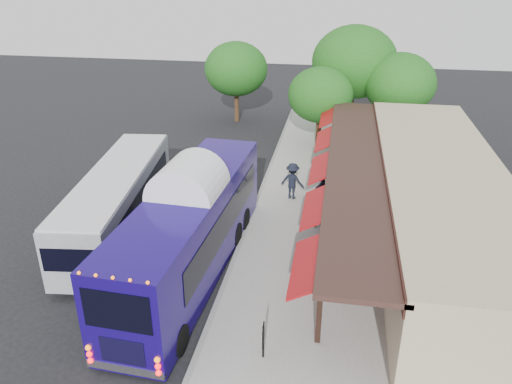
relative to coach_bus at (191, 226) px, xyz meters
The scene contains 15 objects.
ground 2.57m from the coach_bus, 16.90° to the left, with size 90.00×90.00×0.00m, color black.
sidewalk 8.08m from the coach_bus, 34.55° to the left, with size 10.00×40.00×0.15m, color #9E9B93.
curb 5.10m from the coach_bus, 71.34° to the left, with size 0.20×40.00×0.16m, color gray.
station_shelter 10.79m from the coach_bus, 24.30° to the left, with size 8.15×20.00×3.60m.
coach_bus is the anchor object (origin of this frame).
city_bus 5.07m from the coach_bus, 147.55° to the left, with size 3.66×11.13×2.93m.
ped_a 6.60m from the coach_bus, 42.49° to the left, with size 0.56×0.37×1.55m, color black.
ped_b 7.29m from the coach_bus, 47.81° to the left, with size 0.89×0.70×1.84m, color black.
ped_c 8.12m from the coach_bus, 52.89° to the left, with size 0.94×0.39×1.60m, color black.
ped_d 7.98m from the coach_bus, 65.70° to the left, with size 1.25×0.72×1.94m, color black.
sign_board 5.85m from the coach_bus, 51.36° to the right, with size 0.10×0.54×1.18m.
tree_left 16.36m from the coach_bus, 75.41° to the left, with size 4.20×4.20×5.38m.
tree_mid 20.79m from the coach_bus, 72.54° to the left, with size 5.92×5.92×7.58m.
tree_right 20.19m from the coach_bus, 62.71° to the left, with size 4.75×4.75×6.09m.
tree_far 21.06m from the coach_bus, 96.93° to the left, with size 4.76×4.76×6.09m.
Camera 1 is at (3.96, -16.82, 11.44)m, focal length 35.00 mm.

